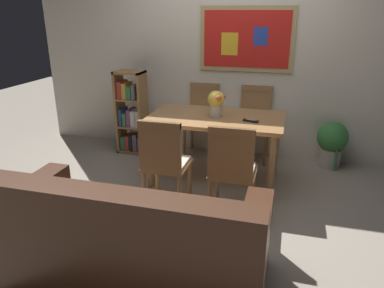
% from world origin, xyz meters
% --- Properties ---
extents(ground_plane, '(12.00, 12.00, 0.00)m').
position_xyz_m(ground_plane, '(0.00, 0.00, 0.00)').
color(ground_plane, gray).
extents(wall_back_with_painting, '(5.20, 0.14, 2.60)m').
position_xyz_m(wall_back_with_painting, '(0.00, 1.53, 1.30)').
color(wall_back_with_painting, silver).
rests_on(wall_back_with_painting, ground_plane).
extents(dining_table, '(1.41, 0.83, 0.74)m').
position_xyz_m(dining_table, '(0.03, 0.56, 0.64)').
color(dining_table, '#9E7042').
rests_on(dining_table, ground_plane).
extents(dining_chair_far_left, '(0.40, 0.41, 0.91)m').
position_xyz_m(dining_chair_far_left, '(-0.31, 1.36, 0.54)').
color(dining_chair_far_left, '#9E7042').
rests_on(dining_chair_far_left, ground_plane).
extents(dining_chair_near_right, '(0.40, 0.41, 0.91)m').
position_xyz_m(dining_chair_near_right, '(0.33, -0.23, 0.54)').
color(dining_chair_near_right, '#9E7042').
rests_on(dining_chair_near_right, ground_plane).
extents(dining_chair_far_right, '(0.40, 0.41, 0.91)m').
position_xyz_m(dining_chair_far_right, '(0.36, 1.35, 0.54)').
color(dining_chair_far_right, '#9E7042').
rests_on(dining_chair_far_right, ground_plane).
extents(dining_chair_near_left, '(0.40, 0.41, 0.91)m').
position_xyz_m(dining_chair_near_left, '(-0.29, -0.22, 0.54)').
color(dining_chair_near_left, '#9E7042').
rests_on(dining_chair_near_left, ground_plane).
extents(leather_couch, '(1.80, 0.84, 0.84)m').
position_xyz_m(leather_couch, '(-0.19, -1.21, 0.31)').
color(leather_couch, '#472819').
rests_on(leather_couch, ground_plane).
extents(bookshelf, '(0.36, 0.28, 1.08)m').
position_xyz_m(bookshelf, '(-1.22, 1.15, 0.50)').
color(bookshelf, '#9E7042').
rests_on(bookshelf, ground_plane).
extents(potted_ivy, '(0.36, 0.36, 0.56)m').
position_xyz_m(potted_ivy, '(1.30, 1.29, 0.31)').
color(potted_ivy, '#B2ADA3').
rests_on(potted_ivy, ground_plane).
extents(flower_vase, '(0.19, 0.19, 0.27)m').
position_xyz_m(flower_vase, '(0.02, 0.57, 0.89)').
color(flower_vase, beige).
rests_on(flower_vase, dining_table).
extents(tv_remote, '(0.16, 0.09, 0.02)m').
position_xyz_m(tv_remote, '(0.40, 0.46, 0.75)').
color(tv_remote, black).
rests_on(tv_remote, dining_table).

